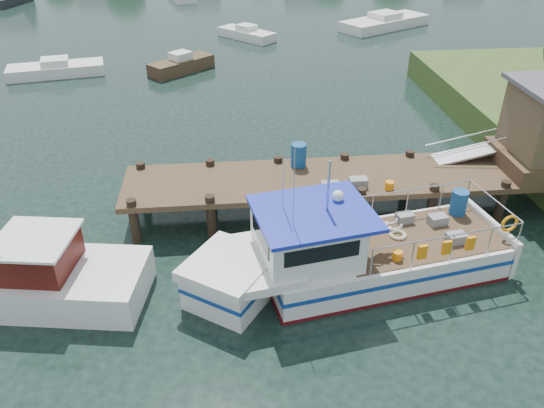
{
  "coord_description": "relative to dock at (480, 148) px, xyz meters",
  "views": [
    {
      "loc": [
        -2.43,
        -16.11,
        10.28
      ],
      "look_at": [
        -1.0,
        -1.5,
        1.3
      ],
      "focal_mm": 35.0,
      "sensor_mm": 36.0,
      "label": 1
    }
  ],
  "objects": [
    {
      "name": "dock",
      "position": [
        0.0,
        0.0,
        0.0
      ],
      "size": [
        16.6,
        3.0,
        4.78
      ],
      "color": "#463421",
      "rests_on": "ground"
    },
    {
      "name": "lobster_boat",
      "position": [
        -5.57,
        -3.9,
        -1.36
      ],
      "size": [
        10.17,
        4.41,
        4.85
      ],
      "rotation": [
        0.0,
        0.0,
        0.18
      ],
      "color": "silver",
      "rests_on": "ground"
    },
    {
      "name": "work_boat",
      "position": [
        -15.12,
        -3.71,
        -1.56
      ],
      "size": [
        8.21,
        3.55,
        4.29
      ],
      "rotation": [
        0.0,
        0.0,
        -0.16
      ],
      "color": "silver",
      "rests_on": "ground"
    },
    {
      "name": "moored_a",
      "position": [
        -19.04,
        17.13,
        -1.86
      ],
      "size": [
        5.9,
        2.97,
        1.04
      ],
      "rotation": [
        0.0,
        0.0,
        -0.15
      ],
      "color": "silver",
      "rests_on": "ground"
    },
    {
      "name": "moored_c",
      "position": [
        4.49,
        27.22,
        -1.78
      ],
      "size": [
        8.06,
        6.26,
        1.23
      ],
      "rotation": [
        0.0,
        0.0,
        0.36
      ],
      "color": "silver",
      "rests_on": "ground"
    },
    {
      "name": "moored_rowboat",
      "position": [
        -11.39,
        17.08,
        -1.78
      ],
      "size": [
        4.15,
        3.87,
        1.23
      ],
      "rotation": [
        0.0,
        0.0,
        0.19
      ],
      "color": "#463421",
      "rests_on": "ground"
    },
    {
      "name": "ground_plane",
      "position": [
        -6.51,
        -0.01,
        -2.24
      ],
      "size": [
        160.0,
        160.0,
        0.0
      ],
      "primitive_type": "plane",
      "color": "black"
    },
    {
      "name": "moored_b",
      "position": [
        -6.87,
        24.82,
        -1.86
      ],
      "size": [
        4.37,
        4.5,
        1.03
      ],
      "rotation": [
        0.0,
        0.0,
        -0.2
      ],
      "color": "silver",
      "rests_on": "ground"
    }
  ]
}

